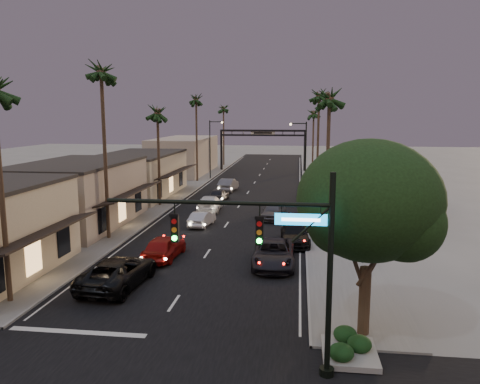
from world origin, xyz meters
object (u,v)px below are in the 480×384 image
(palm_rb, at_px, (319,93))
(oncoming_pickup, at_px, (118,272))
(traffic_signal, at_px, (278,245))
(palm_ra, at_px, (330,93))
(palm_lb, at_px, (101,67))
(palm_lc, at_px, (157,109))
(corner_tree, at_px, (371,205))
(arch, at_px, (263,140))
(curbside_near, at_px, (274,253))
(streetlight_right, at_px, (303,152))
(streetlight_left, at_px, (212,145))
(palm_ld, at_px, (196,97))
(oncoming_silver, at_px, (202,219))
(palm_far, at_px, (223,106))
(oncoming_red, at_px, (164,247))
(palm_rc, at_px, (314,111))
(curbside_black, at_px, (295,234))

(palm_rb, distance_m, oncoming_pickup, 36.18)
(traffic_signal, xyz_separation_m, palm_ra, (2.91, 20.00, 6.36))
(palm_lb, relative_size, palm_rb, 1.07)
(palm_lc, xyz_separation_m, oncoming_pickup, (4.77, -23.95, -9.61))
(corner_tree, xyz_separation_m, arch, (-9.48, 62.55, -0.45))
(curbside_near, bearing_deg, arch, 93.61)
(streetlight_right, height_order, palm_lb, palm_lb)
(traffic_signal, bearing_deg, streetlight_left, 103.14)
(palm_ld, distance_m, oncoming_silver, 30.80)
(corner_tree, relative_size, palm_far, 0.67)
(oncoming_pickup, xyz_separation_m, curbside_near, (8.70, 4.94, -0.05))
(corner_tree, bearing_deg, oncoming_red, 140.34)
(palm_ra, xyz_separation_m, palm_rc, (0.00, 40.00, -0.97))
(palm_lb, relative_size, palm_far, 1.15)
(traffic_signal, bearing_deg, palm_lb, 128.44)
(corner_tree, bearing_deg, arch, 98.62)
(palm_lb, bearing_deg, palm_ra, 6.63)
(palm_rb, xyz_separation_m, oncoming_pickup, (-12.43, -31.95, -11.56))
(traffic_signal, relative_size, oncoming_red, 1.75)
(corner_tree, relative_size, streetlight_left, 0.98)
(palm_lc, bearing_deg, palm_far, 89.59)
(palm_ra, relative_size, palm_far, 1.00)
(palm_ld, distance_m, palm_rc, 19.51)
(palm_rc, distance_m, curbside_black, 42.70)
(arch, distance_m, palm_lc, 35.41)
(corner_tree, distance_m, arch, 63.26)
(palm_far, height_order, oncoming_pickup, palm_far)
(palm_ra, bearing_deg, corner_tree, -86.97)
(corner_tree, xyz_separation_m, streetlight_left, (-16.40, 50.55, -0.65))
(streetlight_left, xyz_separation_m, palm_far, (-1.38, 20.00, 6.11))
(palm_rc, bearing_deg, palm_lc, -121.56)
(palm_ra, height_order, palm_rc, palm_ra)
(streetlight_right, bearing_deg, streetlight_left, 136.79)
(palm_far, relative_size, curbside_black, 2.51)
(palm_rb, distance_m, curbside_near, 29.63)
(corner_tree, relative_size, palm_lb, 0.58)
(palm_lb, distance_m, palm_ra, 17.42)
(streetlight_left, xyz_separation_m, oncoming_red, (4.21, -40.45, -4.50))
(palm_ld, xyz_separation_m, palm_ra, (17.20, -31.00, -0.97))
(streetlight_left, bearing_deg, curbside_black, -69.72)
(streetlight_right, height_order, streetlight_left, same)
(palm_ld, relative_size, oncoming_red, 2.92)
(streetlight_left, xyz_separation_m, oncoming_silver, (4.82, -30.71, -4.67))
(oncoming_red, height_order, curbside_black, oncoming_red)
(corner_tree, height_order, palm_far, palm_far)
(curbside_black, bearing_deg, palm_lc, 133.82)
(corner_tree, xyz_separation_m, palm_ld, (-18.08, 47.55, 6.44))
(palm_lb, distance_m, oncoming_red, 14.57)
(traffic_signal, distance_m, curbside_near, 13.70)
(arch, relative_size, oncoming_pickup, 2.46)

